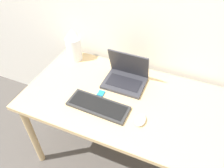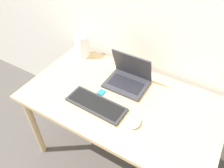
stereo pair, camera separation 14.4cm
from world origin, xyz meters
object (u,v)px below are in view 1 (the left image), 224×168
object	(u,v)px
keyboard	(98,106)
vase	(73,45)
laptop	(126,76)
mouse	(140,120)
mp3_player	(101,93)

from	to	relation	value
keyboard	vase	distance (m)	0.59
laptop	mouse	bearing A→B (deg)	-56.03
keyboard	mp3_player	distance (m)	0.12
mouse	mp3_player	world-z (taller)	mouse
keyboard	vase	xyz separation A→B (m)	(-0.41, 0.41, 0.12)
laptop	mouse	xyz separation A→B (m)	(0.21, -0.31, -0.04)
laptop	mp3_player	xyz separation A→B (m)	(-0.11, -0.19, -0.05)
laptop	keyboard	xyz separation A→B (m)	(-0.08, -0.30, -0.04)
vase	mouse	bearing A→B (deg)	-31.09
vase	mp3_player	world-z (taller)	vase
keyboard	mouse	xyz separation A→B (m)	(0.29, -0.01, 0.00)
keyboard	mp3_player	world-z (taller)	keyboard
vase	mp3_player	bearing A→B (deg)	-38.37
mp3_player	keyboard	bearing A→B (deg)	-73.47
laptop	mouse	world-z (taller)	laptop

